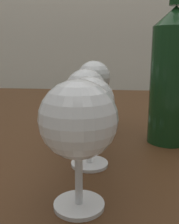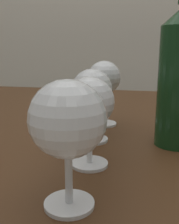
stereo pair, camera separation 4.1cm
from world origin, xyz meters
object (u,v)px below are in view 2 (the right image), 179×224
wine_glass_white (68,120)px  wine_glass_port (104,80)px  wine_glass_empty (90,105)px  wine_glass_cabernet (92,92)px

wine_glass_white → wine_glass_port: 0.34m
wine_glass_empty → wine_glass_port: (-0.01, 0.23, 0.01)m
wine_glass_cabernet → wine_glass_port: bearing=87.1°
wine_glass_white → wine_glass_cabernet: (-0.02, 0.23, -0.01)m
wine_glass_white → wine_glass_port: bearing=92.0°
wine_glass_white → wine_glass_empty: (0.00, 0.11, -0.01)m
wine_glass_empty → wine_glass_cabernet: wine_glass_cabernet is taller
wine_glass_white → wine_glass_empty: bearing=89.6°
wine_glass_empty → wine_glass_cabernet: bearing=99.4°
wine_glass_cabernet → wine_glass_port: (0.01, 0.12, 0.01)m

